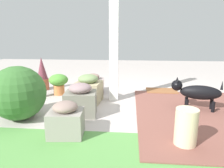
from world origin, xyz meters
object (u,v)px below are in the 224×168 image
at_px(stone_planter_mid, 81,100).
at_px(stone_planter_far, 66,120).
at_px(terracotta_pot_tall, 22,89).
at_px(dog, 197,92).
at_px(stone_planter_nearest, 93,84).
at_px(porch_pillar, 114,40).
at_px(round_shrub, 18,93).
at_px(terracotta_pot_broad, 59,82).
at_px(ceramic_urn, 186,127).
at_px(doormat, 162,91).
at_px(terracotta_pot_spiky, 42,74).
at_px(stone_planter_near, 88,89).

distance_m(stone_planter_mid, stone_planter_far, 0.62).
relative_size(terracotta_pot_tall, dog, 0.80).
distance_m(stone_planter_nearest, stone_planter_mid, 1.19).
xyz_separation_m(porch_pillar, round_shrub, (1.20, 0.96, -0.67)).
height_order(stone_planter_nearest, terracotta_pot_broad, terracotta_pot_broad).
bearing_deg(terracotta_pot_broad, stone_planter_nearest, -161.70).
bearing_deg(terracotta_pot_broad, ceramic_urn, 138.74).
distance_m(porch_pillar, doormat, 1.51).
height_order(stone_planter_far, round_shrub, round_shrub).
xyz_separation_m(stone_planter_mid, terracotta_pot_broad, (0.66, -0.98, 0.03)).
bearing_deg(porch_pillar, stone_planter_far, 72.55).
xyz_separation_m(round_shrub, terracotta_pot_tall, (0.38, -0.77, -0.16)).
height_order(round_shrub, ceramic_urn, round_shrub).
bearing_deg(doormat, stone_planter_nearest, 7.31).
height_order(stone_planter_far, dog, dog).
relative_size(terracotta_pot_spiky, terracotta_pot_tall, 1.18).
bearing_deg(terracotta_pot_spiky, doormat, -178.61).
relative_size(dog, doormat, 1.20).
xyz_separation_m(porch_pillar, terracotta_pot_tall, (1.58, 0.19, -0.83)).
distance_m(stone_planter_nearest, stone_planter_near, 0.59).
bearing_deg(dog, porch_pillar, -17.43).
bearing_deg(stone_planter_mid, dog, -168.32).
distance_m(round_shrub, terracotta_pot_spiky, 1.54).
height_order(porch_pillar, doormat, porch_pillar).
xyz_separation_m(stone_planter_far, round_shrub, (0.77, -0.41, 0.18)).
relative_size(porch_pillar, stone_planter_mid, 4.41).
bearing_deg(terracotta_pot_tall, terracotta_pot_broad, -140.31).
bearing_deg(stone_planter_mid, terracotta_pot_tall, -25.57).
xyz_separation_m(terracotta_pot_broad, ceramic_urn, (-1.94, 1.70, -0.05)).
bearing_deg(stone_planter_far, terracotta_pot_spiky, -60.21).
relative_size(terracotta_pot_spiky, ceramic_urn, 1.70).
bearing_deg(terracotta_pot_tall, dog, 175.81).
relative_size(round_shrub, dog, 1.00).
relative_size(terracotta_pot_tall, doormat, 0.96).
height_order(dog, doormat, dog).
xyz_separation_m(stone_planter_near, ceramic_urn, (-1.28, 1.32, -0.02)).
height_order(stone_planter_near, dog, dog).
bearing_deg(stone_planter_far, stone_planter_mid, -91.89).
bearing_deg(stone_planter_far, ceramic_urn, 175.49).
bearing_deg(doormat, terracotta_pot_tall, 17.77).
bearing_deg(terracotta_pot_tall, round_shrub, 116.20).
bearing_deg(dog, ceramic_urn, 68.55).
distance_m(stone_planter_nearest, ceramic_urn, 2.32).
bearing_deg(stone_planter_near, doormat, -150.47).
distance_m(stone_planter_near, terracotta_pot_broad, 0.76).
bearing_deg(stone_planter_far, porch_pillar, -107.45).
xyz_separation_m(stone_planter_mid, stone_planter_far, (0.02, 0.62, -0.03)).
relative_size(porch_pillar, stone_planter_nearest, 4.40).
distance_m(terracotta_pot_spiky, ceramic_urn, 3.14).
bearing_deg(ceramic_urn, round_shrub, -13.95).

